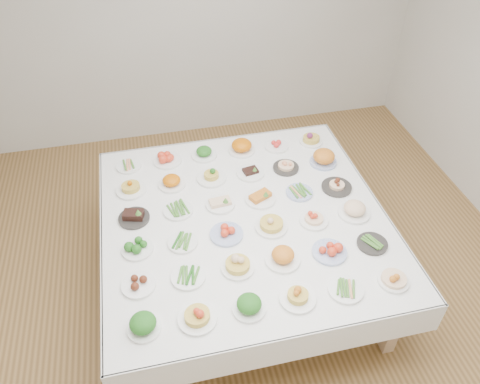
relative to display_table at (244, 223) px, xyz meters
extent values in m
plane|color=olive|center=(0.05, -0.06, -0.68)|extent=(5.00, 5.00, 0.00)
cube|color=beige|center=(0.05, 2.44, 0.72)|extent=(5.00, 0.02, 2.80)
cube|color=white|center=(0.00, 0.00, 0.04)|extent=(2.19, 2.19, 0.06)
cube|color=white|center=(0.00, 1.10, -0.07)|extent=(2.21, 0.02, 0.28)
cube|color=white|center=(0.00, -1.10, -0.07)|extent=(2.21, 0.02, 0.28)
cube|color=white|center=(1.10, 0.00, -0.07)|extent=(0.02, 2.21, 0.28)
cube|color=white|center=(-1.10, 0.00, -0.07)|extent=(0.02, 2.21, 0.28)
cube|color=tan|center=(-0.92, -0.92, -0.34)|extent=(0.09, 0.09, 0.69)
cube|color=tan|center=(0.92, -0.92, -0.34)|extent=(0.09, 0.09, 0.69)
cube|color=tan|center=(-0.92, 0.92, -0.34)|extent=(0.09, 0.09, 0.69)
cube|color=tan|center=(0.92, 0.92, -0.34)|extent=(0.09, 0.09, 0.69)
cylinder|color=white|center=(-0.84, -0.84, 0.07)|extent=(0.21, 0.21, 0.02)
cylinder|color=white|center=(-0.50, -0.84, 0.07)|extent=(0.25, 0.25, 0.02)
cylinder|color=white|center=(-0.17, -0.84, 0.07)|extent=(0.21, 0.21, 0.02)
cylinder|color=white|center=(0.16, -0.84, 0.07)|extent=(0.24, 0.24, 0.02)
cylinder|color=white|center=(0.50, -0.84, 0.07)|extent=(0.24, 0.24, 0.02)
cylinder|color=white|center=(0.84, -0.85, 0.07)|extent=(0.21, 0.21, 0.02)
cylinder|color=white|center=(-0.85, -0.50, 0.07)|extent=(0.23, 0.23, 0.02)
cylinder|color=white|center=(-0.51, -0.50, 0.07)|extent=(0.24, 0.24, 0.02)
cylinder|color=white|center=(-0.17, -0.50, 0.07)|extent=(0.23, 0.23, 0.02)
cylinder|color=white|center=(0.16, -0.50, 0.07)|extent=(0.25, 0.25, 0.02)
cylinder|color=#4C66B2|center=(0.51, -0.51, 0.07)|extent=(0.25, 0.25, 0.02)
cylinder|color=#2C2A27|center=(0.85, -0.50, 0.07)|extent=(0.22, 0.22, 0.02)
cylinder|color=white|center=(-0.84, -0.17, 0.07)|extent=(0.23, 0.23, 0.02)
cylinder|color=white|center=(-0.51, -0.17, 0.07)|extent=(0.22, 0.22, 0.02)
cylinder|color=#4C66B2|center=(-0.18, -0.17, 0.07)|extent=(0.25, 0.25, 0.02)
cylinder|color=white|center=(0.17, -0.17, 0.07)|extent=(0.25, 0.25, 0.02)
cylinder|color=white|center=(0.51, -0.18, 0.07)|extent=(0.22, 0.22, 0.02)
cylinder|color=white|center=(0.85, -0.16, 0.07)|extent=(0.25, 0.25, 0.02)
cylinder|color=#2C2A27|center=(-0.84, 0.16, 0.07)|extent=(0.24, 0.24, 0.02)
cylinder|color=white|center=(-0.50, 0.17, 0.07)|extent=(0.23, 0.23, 0.02)
cylinder|color=white|center=(-0.16, 0.17, 0.07)|extent=(0.23, 0.23, 0.02)
cylinder|color=white|center=(0.17, 0.16, 0.07)|extent=(0.25, 0.25, 0.02)
cylinder|color=#4C66B2|center=(0.51, 0.16, 0.07)|extent=(0.22, 0.22, 0.02)
cylinder|color=#2C2A27|center=(0.83, 0.16, 0.07)|extent=(0.25, 0.25, 0.02)
cylinder|color=white|center=(-0.85, 0.51, 0.07)|extent=(0.25, 0.25, 0.02)
cylinder|color=white|center=(-0.51, 0.51, 0.07)|extent=(0.22, 0.22, 0.02)
cylinder|color=white|center=(-0.17, 0.51, 0.07)|extent=(0.25, 0.25, 0.02)
cylinder|color=white|center=(0.17, 0.50, 0.07)|extent=(0.24, 0.24, 0.02)
cylinder|color=#2C2A27|center=(0.50, 0.51, 0.07)|extent=(0.22, 0.22, 0.02)
cylinder|color=#4C66B2|center=(0.84, 0.51, 0.07)|extent=(0.24, 0.24, 0.02)
cylinder|color=white|center=(-0.85, 0.84, 0.07)|extent=(0.22, 0.22, 0.02)
cylinder|color=white|center=(-0.51, 0.84, 0.07)|extent=(0.25, 0.25, 0.02)
cylinder|color=white|center=(-0.17, 0.85, 0.07)|extent=(0.23, 0.23, 0.02)
cylinder|color=white|center=(0.18, 0.85, 0.07)|extent=(0.24, 0.24, 0.02)
cylinder|color=white|center=(0.51, 0.83, 0.07)|extent=(0.22, 0.22, 0.02)
cylinder|color=white|center=(0.84, 0.84, 0.07)|extent=(0.21, 0.21, 0.02)
camera|label=1|loc=(-0.62, -2.55, 2.63)|focal=35.00mm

